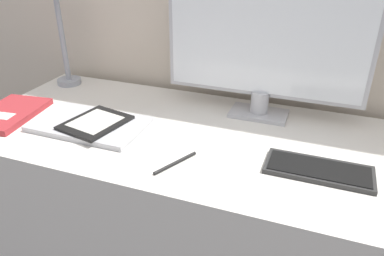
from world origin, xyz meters
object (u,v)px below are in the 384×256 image
at_px(monitor, 265,46).
at_px(ereader, 95,122).
at_px(notebook, 9,113).
at_px(pen, 175,163).
at_px(keyboard, 319,170).
at_px(desk_lamp, 56,0).
at_px(laptop, 89,124).

xyz_separation_m(monitor, ereader, (-0.45, -0.27, -0.21)).
height_order(notebook, pen, notebook).
relative_size(keyboard, pen, 2.00).
bearing_deg(desk_lamp, keyboard, -16.94).
bearing_deg(monitor, ereader, -148.46).
distance_m(monitor, laptop, 0.59).
distance_m(desk_lamp, pen, 0.80).
bearing_deg(desk_lamp, laptop, -44.87).
xyz_separation_m(desk_lamp, notebook, (0.00, -0.32, -0.31)).
height_order(monitor, desk_lamp, desk_lamp).
relative_size(keyboard, desk_lamp, 0.61).
bearing_deg(laptop, pen, -17.12).
height_order(desk_lamp, notebook, desk_lamp).
relative_size(monitor, desk_lamp, 1.45).
relative_size(keyboard, notebook, 0.97).
relative_size(ereader, desk_lamp, 0.50).
height_order(laptop, pen, laptop).
relative_size(keyboard, laptop, 0.78).
bearing_deg(ereader, laptop, 169.88).
bearing_deg(notebook, laptop, 5.79).
bearing_deg(keyboard, laptop, 179.33).
height_order(laptop, desk_lamp, desk_lamp).
bearing_deg(desk_lamp, monitor, -1.42).
xyz_separation_m(keyboard, pen, (-0.35, -0.09, -0.00)).
distance_m(monitor, desk_lamp, 0.77).
bearing_deg(desk_lamp, pen, -32.13).
bearing_deg(keyboard, desk_lamp, 163.06).
xyz_separation_m(monitor, desk_lamp, (-0.76, 0.02, 0.09)).
height_order(desk_lamp, pen, desk_lamp).
height_order(keyboard, pen, keyboard).
relative_size(ereader, pen, 1.62).
bearing_deg(ereader, desk_lamp, 137.25).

